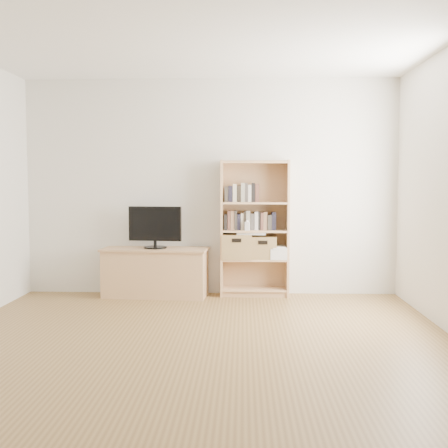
{
  "coord_description": "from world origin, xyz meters",
  "views": [
    {
      "loc": [
        0.4,
        -4.31,
        1.37
      ],
      "look_at": [
        0.18,
        1.9,
        0.9
      ],
      "focal_mm": 45.0,
      "sensor_mm": 36.0,
      "label": 1
    }
  ],
  "objects_px": {
    "basket_left": "(236,246)",
    "laptop": "(252,233)",
    "bookshelf": "(255,228)",
    "basket_right": "(263,247)",
    "television": "(155,227)",
    "baby_monitor": "(247,226)",
    "tv_stand": "(155,273)"
  },
  "relations": [
    {
      "from": "basket_right",
      "to": "baby_monitor",
      "type": "bearing_deg",
      "value": -153.29
    },
    {
      "from": "baby_monitor",
      "to": "tv_stand",
      "type": "bearing_deg",
      "value": -168.55
    },
    {
      "from": "baby_monitor",
      "to": "laptop",
      "type": "bearing_deg",
      "value": 66.49
    },
    {
      "from": "basket_right",
      "to": "television",
      "type": "bearing_deg",
      "value": -174.4
    },
    {
      "from": "laptop",
      "to": "basket_left",
      "type": "bearing_deg",
      "value": -176.88
    },
    {
      "from": "laptop",
      "to": "baby_monitor",
      "type": "bearing_deg",
      "value": -120.31
    },
    {
      "from": "television",
      "to": "laptop",
      "type": "bearing_deg",
      "value": 9.84
    },
    {
      "from": "basket_left",
      "to": "laptop",
      "type": "xyz_separation_m",
      "value": [
        0.18,
        -0.01,
        0.16
      ]
    },
    {
      "from": "bookshelf",
      "to": "basket_right",
      "type": "height_order",
      "value": "bookshelf"
    },
    {
      "from": "television",
      "to": "laptop",
      "type": "xyz_separation_m",
      "value": [
        1.15,
        0.07,
        -0.07
      ]
    },
    {
      "from": "basket_right",
      "to": "laptop",
      "type": "relative_size",
      "value": 0.95
    },
    {
      "from": "bookshelf",
      "to": "laptop",
      "type": "height_order",
      "value": "bookshelf"
    },
    {
      "from": "tv_stand",
      "to": "television",
      "type": "distance_m",
      "value": 0.55
    },
    {
      "from": "television",
      "to": "basket_left",
      "type": "xyz_separation_m",
      "value": [
        0.96,
        0.08,
        -0.23
      ]
    },
    {
      "from": "tv_stand",
      "to": "bookshelf",
      "type": "xyz_separation_m",
      "value": [
        1.18,
        0.08,
        0.53
      ]
    },
    {
      "from": "basket_right",
      "to": "bookshelf",
      "type": "bearing_deg",
      "value": 179.76
    },
    {
      "from": "bookshelf",
      "to": "tv_stand",
      "type": "bearing_deg",
      "value": -176.27
    },
    {
      "from": "baby_monitor",
      "to": "basket_right",
      "type": "relative_size",
      "value": 0.31
    },
    {
      "from": "laptop",
      "to": "basket_right",
      "type": "bearing_deg",
      "value": 8.4
    },
    {
      "from": "basket_right",
      "to": "laptop",
      "type": "bearing_deg",
      "value": -174.58
    },
    {
      "from": "television",
      "to": "basket_left",
      "type": "height_order",
      "value": "television"
    },
    {
      "from": "television",
      "to": "tv_stand",
      "type": "bearing_deg",
      "value": 0.0
    },
    {
      "from": "laptop",
      "to": "bookshelf",
      "type": "bearing_deg",
      "value": 24.29
    },
    {
      "from": "tv_stand",
      "to": "basket_left",
      "type": "bearing_deg",
      "value": 8.89
    },
    {
      "from": "bookshelf",
      "to": "basket_right",
      "type": "bearing_deg",
      "value": -2.6
    },
    {
      "from": "tv_stand",
      "to": "baby_monitor",
      "type": "distance_m",
      "value": 1.23
    },
    {
      "from": "bookshelf",
      "to": "television",
      "type": "distance_m",
      "value": 1.18
    },
    {
      "from": "tv_stand",
      "to": "television",
      "type": "relative_size",
      "value": 1.91
    },
    {
      "from": "bookshelf",
      "to": "laptop",
      "type": "relative_size",
      "value": 4.77
    },
    {
      "from": "bookshelf",
      "to": "baby_monitor",
      "type": "xyz_separation_m",
      "value": [
        -0.09,
        -0.09,
        0.03
      ]
    },
    {
      "from": "basket_right",
      "to": "laptop",
      "type": "xyz_separation_m",
      "value": [
        -0.13,
        -0.01,
        0.17
      ]
    },
    {
      "from": "basket_left",
      "to": "tv_stand",
      "type": "bearing_deg",
      "value": -176.76
    }
  ]
}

